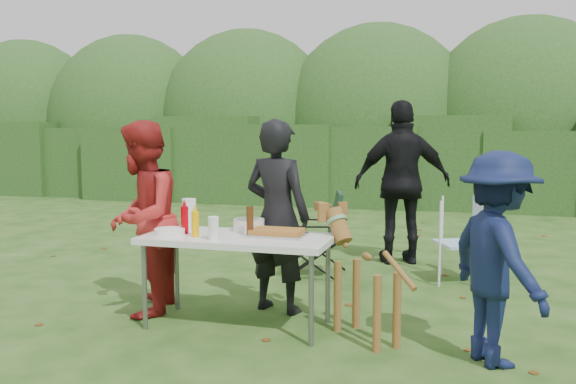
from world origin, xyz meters
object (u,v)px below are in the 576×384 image
(child, at_px, (498,259))
(person_black_puffy, at_px, (403,182))
(lawn_chair, at_px, (463,240))
(paper_towel_roll, at_px, (189,214))
(folding_table, at_px, (237,242))
(dog, at_px, (366,277))
(beer_bottle, at_px, (250,222))
(camping_chair, at_px, (316,234))
(ketchup_bottle, at_px, (185,220))
(person_red_jacket, at_px, (142,218))
(mustard_bottle, at_px, (195,224))
(person_cook, at_px, (277,216))

(child, bearing_deg, person_black_puffy, -14.17)
(lawn_chair, relative_size, paper_towel_roll, 3.43)
(folding_table, distance_m, dog, 1.06)
(beer_bottle, bearing_deg, paper_towel_roll, 163.30)
(child, xyz_separation_m, camping_chair, (-1.75, 2.05, -0.26))
(ketchup_bottle, bearing_deg, person_red_jacket, 165.49)
(person_black_puffy, height_order, paper_towel_roll, person_black_puffy)
(camping_chair, bearing_deg, lawn_chair, 170.88)
(person_red_jacket, xyz_separation_m, child, (2.86, -0.34, -0.11))
(camping_chair, height_order, mustard_bottle, mustard_bottle)
(paper_towel_roll, bearing_deg, beer_bottle, -16.70)
(paper_towel_roll, bearing_deg, folding_table, -19.67)
(folding_table, bearing_deg, camping_chair, 83.64)
(child, height_order, lawn_chair, child)
(folding_table, bearing_deg, lawn_chair, 48.68)
(person_cook, bearing_deg, mustard_bottle, 66.33)
(person_black_puffy, height_order, beer_bottle, person_black_puffy)
(person_red_jacket, relative_size, mustard_bottle, 8.30)
(person_black_puffy, distance_m, mustard_bottle, 3.16)
(person_black_puffy, relative_size, camping_chair, 2.08)
(folding_table, relative_size, dog, 1.47)
(person_cook, height_order, person_black_puffy, person_black_puffy)
(camping_chair, relative_size, lawn_chair, 1.03)
(ketchup_bottle, height_order, beer_bottle, beer_bottle)
(lawn_chair, xyz_separation_m, paper_towel_roll, (-2.24, -1.79, 0.42))
(person_black_puffy, bearing_deg, person_red_jacket, 35.08)
(dog, bearing_deg, mustard_bottle, 50.01)
(person_red_jacket, xyz_separation_m, dog, (1.95, -0.12, -0.35))
(person_cook, bearing_deg, person_red_jacket, 33.76)
(mustard_bottle, xyz_separation_m, beer_bottle, (0.41, 0.13, 0.02))
(lawn_chair, bearing_deg, dog, 45.23)
(folding_table, height_order, paper_towel_roll, paper_towel_roll)
(person_red_jacket, xyz_separation_m, mustard_bottle, (0.60, -0.23, 0.01))
(person_red_jacket, bearing_deg, dog, 72.28)
(mustard_bottle, xyz_separation_m, paper_towel_roll, (-0.20, 0.32, 0.03))
(mustard_bottle, bearing_deg, ketchup_bottle, 141.96)
(dog, relative_size, beer_bottle, 4.24)
(person_black_puffy, height_order, mustard_bottle, person_black_puffy)
(person_black_puffy, xyz_separation_m, camping_chair, (-0.83, -0.91, -0.50))
(person_cook, height_order, camping_chair, person_cook)
(paper_towel_roll, bearing_deg, child, -9.66)
(child, xyz_separation_m, lawn_chair, (-0.23, 2.21, -0.28))
(folding_table, relative_size, lawn_chair, 1.68)
(folding_table, relative_size, camping_chair, 1.62)
(person_cook, relative_size, ketchup_bottle, 7.61)
(person_red_jacket, xyz_separation_m, lawn_chair, (2.64, 1.87, -0.38))
(camping_chair, bearing_deg, dog, 99.64)
(person_black_puffy, bearing_deg, child, 88.86)
(dog, bearing_deg, person_black_puffy, -44.71)
(folding_table, xyz_separation_m, person_cook, (0.18, 0.49, 0.15))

